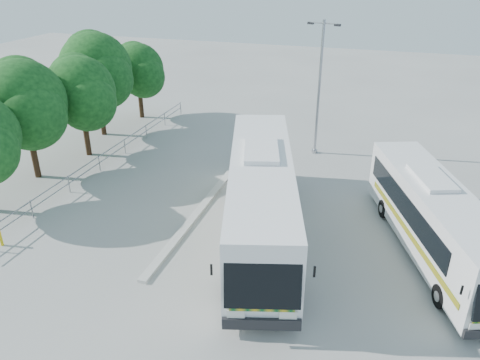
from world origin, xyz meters
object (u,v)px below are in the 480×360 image
(tree_far_d, at_px, (97,69))
(coach_main, at_px, (261,196))
(tree_far_b, at_px, (24,102))
(lamppost, at_px, (320,83))
(coach_adjacent, at_px, (435,219))
(bollard, at_px, (0,237))
(tree_far_e, at_px, (138,69))
(tree_far_c, at_px, (81,92))

(tree_far_d, xyz_separation_m, coach_main, (14.56, -9.75, -2.76))
(tree_far_b, bearing_deg, lamppost, 30.25)
(coach_adjacent, xyz_separation_m, bollard, (-18.49, -5.36, -1.25))
(tree_far_b, height_order, tree_far_e, tree_far_b)
(tree_far_b, xyz_separation_m, tree_far_e, (0.39, 12.10, -0.68))
(lamppost, bearing_deg, coach_main, -80.40)
(tree_far_b, distance_m, tree_far_c, 4.01)
(tree_far_c, xyz_separation_m, tree_far_d, (-1.19, 3.70, 0.56))
(tree_far_c, height_order, lamppost, lamppost)
(tree_far_d, xyz_separation_m, bollard, (3.61, -14.25, -4.35))
(coach_main, relative_size, coach_adjacent, 1.21)
(coach_main, bearing_deg, tree_far_c, 139.78)
(tree_far_b, height_order, lamppost, lamppost)
(tree_far_e, xyz_separation_m, bollard, (2.93, -18.75, -3.42))
(lamppost, distance_m, bollard, 19.82)
(coach_main, height_order, lamppost, lamppost)
(tree_far_d, height_order, coach_adjacent, tree_far_d)
(tree_far_e, bearing_deg, tree_far_b, -91.83)
(tree_far_c, bearing_deg, coach_main, -24.36)
(tree_far_c, distance_m, tree_far_e, 8.22)
(tree_far_b, relative_size, coach_main, 0.51)
(tree_far_b, xyz_separation_m, tree_far_c, (0.89, 3.90, -0.31))
(tree_far_b, relative_size, tree_far_e, 1.17)
(coach_adjacent, distance_m, bollard, 19.29)
(coach_main, height_order, bollard, coach_main)
(tree_far_e, xyz_separation_m, lamppost, (14.65, -3.33, 0.82))
(tree_far_e, xyz_separation_m, coach_main, (13.88, -14.25, -1.83))
(tree_far_c, height_order, tree_far_e, tree_far_c)
(coach_adjacent, bearing_deg, coach_main, 166.66)
(tree_far_b, xyz_separation_m, coach_adjacent, (21.80, -1.29, -2.86))
(tree_far_b, relative_size, coach_adjacent, 0.61)
(tree_far_d, distance_m, coach_adjacent, 24.02)
(tree_far_c, bearing_deg, tree_far_e, 93.54)
(coach_main, xyz_separation_m, coach_adjacent, (7.54, 0.86, -0.35))
(coach_main, xyz_separation_m, lamppost, (0.77, 10.92, 2.64))
(bollard, bearing_deg, coach_adjacent, 16.16)
(tree_far_e, height_order, coach_adjacent, tree_far_e)
(coach_adjacent, xyz_separation_m, lamppost, (-6.77, 10.06, 2.99))
(tree_far_c, bearing_deg, tree_far_b, -102.91)
(lamppost, height_order, bollard, lamppost)
(tree_far_c, height_order, coach_main, tree_far_c)
(tree_far_b, bearing_deg, coach_adjacent, -3.39)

